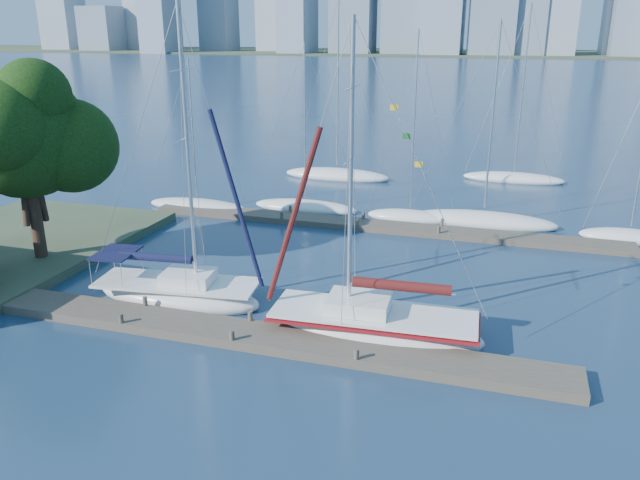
% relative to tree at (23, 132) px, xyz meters
% --- Properties ---
extents(ground, '(700.00, 700.00, 0.00)m').
position_rel_tree_xyz_m(ground, '(13.48, -4.46, -7.05)').
color(ground, '#162A48').
rests_on(ground, ground).
extents(near_dock, '(26.00, 2.00, 0.40)m').
position_rel_tree_xyz_m(near_dock, '(13.48, -4.46, -6.85)').
color(near_dock, '#463E33').
rests_on(near_dock, ground).
extents(far_dock, '(30.00, 1.80, 0.36)m').
position_rel_tree_xyz_m(far_dock, '(15.48, 11.54, -6.87)').
color(far_dock, '#463E33').
rests_on(far_dock, ground).
extents(far_shore, '(800.00, 100.00, 1.50)m').
position_rel_tree_xyz_m(far_shore, '(13.48, 315.54, -7.05)').
color(far_shore, '#38472D').
rests_on(far_shore, ground).
extents(tree, '(8.37, 7.61, 10.65)m').
position_rel_tree_xyz_m(tree, '(0.00, 0.00, 0.00)').
color(tree, '#311F16').
rests_on(tree, ground).
extents(sailboat_navy, '(8.30, 3.59, 13.55)m').
position_rel_tree_xyz_m(sailboat_navy, '(9.16, -1.91, -5.95)').
color(sailboat_navy, white).
rests_on(sailboat_navy, ground).
extents(sailboat_maroon, '(9.06, 3.37, 13.02)m').
position_rel_tree_xyz_m(sailboat_maroon, '(18.47, -2.58, -6.09)').
color(sailboat_maroon, white).
rests_on(sailboat_maroon, ground).
extents(bg_boat_0, '(7.43, 2.31, 10.45)m').
position_rel_tree_xyz_m(bg_boat_0, '(2.58, 12.38, -6.83)').
color(bg_boat_0, white).
rests_on(bg_boat_0, ground).
extents(bg_boat_1, '(7.69, 4.08, 11.42)m').
position_rel_tree_xyz_m(bg_boat_1, '(9.90, 14.29, -6.82)').
color(bg_boat_1, white).
rests_on(bg_boat_1, ground).
extents(bg_boat_2, '(5.94, 3.37, 12.23)m').
position_rel_tree_xyz_m(bg_boat_2, '(17.18, 14.14, -6.81)').
color(bg_boat_2, white).
rests_on(bg_boat_2, ground).
extents(bg_boat_3, '(9.46, 3.46, 12.82)m').
position_rel_tree_xyz_m(bg_boat_3, '(21.88, 14.51, -6.79)').
color(bg_boat_3, white).
rests_on(bg_boat_3, ground).
extents(bg_boat_5, '(5.98, 3.46, 10.85)m').
position_rel_tree_xyz_m(bg_boat_5, '(30.35, 13.81, -6.82)').
color(bg_boat_5, white).
rests_on(bg_boat_5, ground).
extents(bg_boat_6, '(9.32, 5.63, 14.59)m').
position_rel_tree_xyz_m(bg_boat_6, '(9.33, 24.29, -6.77)').
color(bg_boat_6, white).
rests_on(bg_boat_6, ground).
extents(bg_boat_7, '(8.42, 4.54, 14.17)m').
position_rel_tree_xyz_m(bg_boat_7, '(23.53, 27.61, -6.79)').
color(bg_boat_7, white).
rests_on(bg_boat_7, ground).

